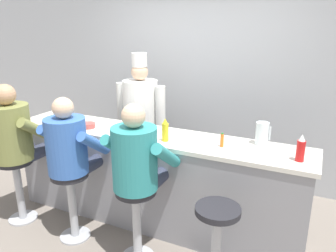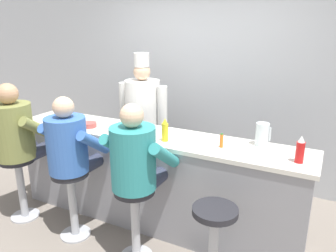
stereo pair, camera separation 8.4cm
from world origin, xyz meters
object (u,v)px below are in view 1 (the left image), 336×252
diner_seated_blue (70,151)px  empty_stool_round (217,234)px  water_pitcher_clear (262,133)px  diner_seated_teal (137,164)px  mustard_bottle_yellow (165,130)px  coffee_mug_white (52,121)px  breakfast_plate (73,121)px  cereal_bowl (88,125)px  diner_seated_olive (14,137)px  cook_in_whites_near (141,116)px  hot_sauce_bottle_orange (222,140)px  ketchup_bottle_red (301,149)px

diner_seated_blue → empty_stool_round: 1.54m
water_pitcher_clear → diner_seated_teal: bearing=-140.8°
diner_seated_blue → water_pitcher_clear: bearing=24.2°
mustard_bottle_yellow → coffee_mug_white: mustard_bottle_yellow is taller
breakfast_plate → cereal_bowl: size_ratio=1.58×
coffee_mug_white → diner_seated_olive: diner_seated_olive is taller
mustard_bottle_yellow → breakfast_plate: (-1.22, 0.12, -0.09)m
diner_seated_olive → cook_in_whites_near: 1.48m
hot_sauce_bottle_orange → cook_in_whites_near: 1.47m
breakfast_plate → diner_seated_blue: bearing=-52.2°
diner_seated_olive → water_pitcher_clear: bearing=17.1°
cereal_bowl → coffee_mug_white: coffee_mug_white is taller
breakfast_plate → empty_stool_round: size_ratio=0.34×
breakfast_plate → diner_seated_teal: 1.29m
mustard_bottle_yellow → water_pitcher_clear: 0.89m
mustard_bottle_yellow → cereal_bowl: 0.93m
mustard_bottle_yellow → empty_stool_round: (0.68, -0.47, -0.63)m
breakfast_plate → diner_seated_teal: bearing=-25.4°
diner_seated_teal → ketchup_bottle_red: bearing=20.9°
breakfast_plate → diner_seated_blue: size_ratio=0.17×
water_pitcher_clear → cook_in_whites_near: (-1.58, 0.52, -0.15)m
mustard_bottle_yellow → hot_sauce_bottle_orange: bearing=8.6°
ketchup_bottle_red → cook_in_whites_near: cook_in_whites_near is taller
diner_seated_olive → diner_seated_blue: (0.73, -0.00, -0.03)m
breakfast_plate → diner_seated_teal: size_ratio=0.17×
breakfast_plate → cook_in_whites_near: bearing=55.4°
ketchup_bottle_red → hot_sauce_bottle_orange: size_ratio=1.74×
mustard_bottle_yellow → diner_seated_olive: (-1.53, -0.43, -0.15)m
cereal_bowl → diner_seated_teal: (0.87, -0.45, -0.10)m
empty_stool_round → cereal_bowl: bearing=163.2°
breakfast_plate → empty_stool_round: breakfast_plate is taller
diner_seated_teal → water_pitcher_clear: bearing=39.2°
hot_sauce_bottle_orange → cereal_bowl: bearing=-177.6°
ketchup_bottle_red → diner_seated_blue: size_ratio=0.16×
mustard_bottle_yellow → water_pitcher_clear: bearing=19.4°
ketchup_bottle_red → diner_seated_blue: (-1.98, -0.48, -0.19)m
diner_seated_teal → empty_stool_round: (0.73, -0.03, -0.45)m
coffee_mug_white → cook_in_whites_near: cook_in_whites_near is taller
water_pitcher_clear → cereal_bowl: 1.79m
water_pitcher_clear → cereal_bowl: water_pitcher_clear is taller
water_pitcher_clear → ketchup_bottle_red: bearing=-36.2°
water_pitcher_clear → cereal_bowl: size_ratio=1.36×
diner_seated_blue → cook_in_whites_near: (0.05, 1.25, 0.03)m
cereal_bowl → diner_seated_blue: bearing=-73.3°
cereal_bowl → diner_seated_olive: 0.75m
breakfast_plate → diner_seated_teal: diner_seated_teal is taller
ketchup_bottle_red → breakfast_plate: size_ratio=0.92×
ketchup_bottle_red → mustard_bottle_yellow: (-1.19, -0.04, -0.00)m
cook_in_whites_near → diner_seated_blue: bearing=-92.4°
water_pitcher_clear → diner_seated_olive: 2.48m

